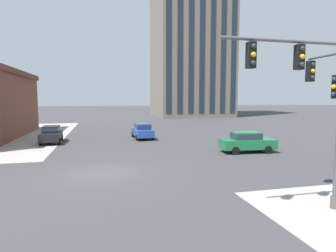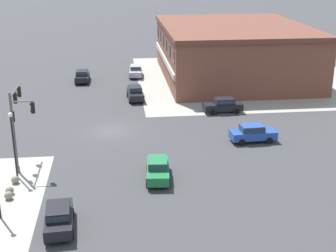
% 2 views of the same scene
% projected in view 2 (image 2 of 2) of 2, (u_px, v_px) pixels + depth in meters
% --- Properties ---
extents(ground_plane, '(320.00, 320.00, 0.00)m').
position_uv_depth(ground_plane, '(110.00, 131.00, 49.92)').
color(ground_plane, '#38383A').
extents(sidewalk_far_corner, '(32.00, 32.00, 0.02)m').
position_uv_depth(sidewalk_far_corner, '(248.00, 79.00, 70.76)').
color(sidewalk_far_corner, gray).
rests_on(sidewalk_far_corner, ground).
extents(traffic_signal_main, '(5.21, 2.09, 6.89)m').
position_uv_depth(traffic_signal_main, '(17.00, 117.00, 40.02)').
color(traffic_signal_main, '#4C4C51').
rests_on(traffic_signal_main, ground).
extents(bollard_sphere_curb_a, '(0.63, 0.63, 0.63)m').
position_uv_depth(bollard_sphere_curb_a, '(15.00, 180.00, 38.58)').
color(bollard_sphere_curb_a, gray).
rests_on(bollard_sphere_curb_a, ground).
extents(bollard_sphere_curb_b, '(0.63, 0.63, 0.63)m').
position_uv_depth(bollard_sphere_curb_b, '(10.00, 190.00, 36.83)').
color(bollard_sphere_curb_b, gray).
rests_on(bollard_sphere_curb_b, ground).
extents(bollard_sphere_curb_c, '(0.63, 0.63, 0.63)m').
position_uv_depth(bollard_sphere_curb_c, '(9.00, 196.00, 36.06)').
color(bollard_sphere_curb_c, gray).
rests_on(bollard_sphere_curb_c, ground).
extents(street_lamp_corner_near, '(0.36, 0.36, 5.55)m').
position_uv_depth(street_lamp_corner_near, '(13.00, 137.00, 38.60)').
color(street_lamp_corner_near, black).
rests_on(street_lamp_corner_near, ground).
extents(car_main_northbound_near, '(2.06, 4.48, 1.68)m').
position_uv_depth(car_main_northbound_near, '(253.00, 132.00, 46.94)').
color(car_main_northbound_near, '#23479E').
rests_on(car_main_northbound_near, ground).
extents(car_main_northbound_far, '(4.49, 2.07, 1.68)m').
position_uv_depth(car_main_northbound_far, '(136.00, 70.00, 71.59)').
color(car_main_northbound_far, '#99999E').
rests_on(car_main_northbound_far, ground).
extents(car_main_southbound_near, '(2.04, 4.47, 1.68)m').
position_uv_depth(car_main_southbound_near, '(223.00, 105.00, 55.53)').
color(car_main_southbound_near, black).
rests_on(car_main_southbound_near, ground).
extents(car_cross_eastbound, '(4.50, 2.09, 1.68)m').
position_uv_depth(car_cross_eastbound, '(135.00, 92.00, 60.35)').
color(car_cross_eastbound, black).
rests_on(car_cross_eastbound, ground).
extents(car_cross_westbound, '(4.45, 1.99, 1.68)m').
position_uv_depth(car_cross_westbound, '(82.00, 76.00, 68.58)').
color(car_cross_westbound, black).
rests_on(car_cross_westbound, ground).
extents(car_parked_curb, '(4.50, 2.10, 1.68)m').
position_uv_depth(car_parked_curb, '(59.00, 217.00, 32.00)').
color(car_parked_curb, black).
rests_on(car_parked_curb, ground).
extents(car_main_mid, '(4.53, 2.17, 1.68)m').
position_uv_depth(car_main_mid, '(158.00, 168.00, 39.17)').
color(car_main_mid, '#1E6B3D').
rests_on(car_main_mid, ground).
extents(storefront_block_near_corner, '(24.85, 20.20, 7.63)m').
position_uv_depth(storefront_block_near_corner, '(233.00, 51.00, 70.35)').
color(storefront_block_near_corner, brown).
rests_on(storefront_block_near_corner, ground).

